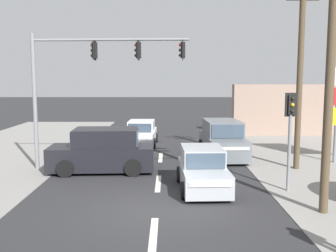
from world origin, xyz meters
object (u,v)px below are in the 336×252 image
(traffic_signal_mast, at_px, (86,71))
(pedestal_signal_right_kerb, at_px, (289,125))
(suv_oncoming_near, at_px, (101,152))
(utility_pole_midground_right, at_px, (298,68))
(hatchback_kerbside_parked, at_px, (201,170))
(suv_receding_far, at_px, (221,140))
(utility_pole_foreground_right, at_px, (325,39))
(hatchback_crossing_left, at_px, (140,134))

(traffic_signal_mast, bearing_deg, pedestal_signal_right_kerb, -23.40)
(suv_oncoming_near, bearing_deg, utility_pole_midground_right, 3.14)
(traffic_signal_mast, bearing_deg, hatchback_kerbside_parked, -32.66)
(traffic_signal_mast, xyz_separation_m, pedestal_signal_right_kerb, (7.85, -3.40, -1.94))
(suv_oncoming_near, bearing_deg, suv_receding_far, 29.03)
(utility_pole_foreground_right, relative_size, hatchback_crossing_left, 2.63)
(suv_receding_far, bearing_deg, hatchback_kerbside_parked, -104.76)
(hatchback_crossing_left, bearing_deg, utility_pole_foreground_right, -62.86)
(utility_pole_foreground_right, bearing_deg, traffic_signal_mast, 144.77)
(hatchback_kerbside_parked, relative_size, hatchback_crossing_left, 1.01)
(utility_pole_midground_right, bearing_deg, hatchback_kerbside_parked, -144.90)
(pedestal_signal_right_kerb, height_order, hatchback_kerbside_parked, pedestal_signal_right_kerb)
(traffic_signal_mast, height_order, hatchback_crossing_left, traffic_signal_mast)
(hatchback_crossing_left, height_order, suv_receding_far, suv_receding_far)
(suv_oncoming_near, bearing_deg, hatchback_kerbside_parked, -33.01)
(hatchback_kerbside_parked, relative_size, suv_receding_far, 0.80)
(pedestal_signal_right_kerb, relative_size, hatchback_crossing_left, 0.97)
(hatchback_crossing_left, distance_m, suv_receding_far, 5.67)
(utility_pole_midground_right, xyz_separation_m, suv_receding_far, (-2.95, 2.66, -3.60))
(hatchback_kerbside_parked, bearing_deg, utility_pole_foreground_right, -38.70)
(traffic_signal_mast, relative_size, hatchback_kerbside_parked, 1.86)
(suv_oncoming_near, height_order, suv_receding_far, same)
(utility_pole_foreground_right, bearing_deg, hatchback_crossing_left, 117.14)
(suv_receding_far, bearing_deg, utility_pole_midground_right, -42.08)
(utility_pole_foreground_right, relative_size, hatchback_kerbside_parked, 2.62)
(utility_pole_foreground_right, xyz_separation_m, traffic_signal_mast, (-8.09, 5.71, -0.85))
(traffic_signal_mast, distance_m, hatchback_crossing_left, 7.55)
(suv_oncoming_near, xyz_separation_m, suv_receding_far, (5.65, 3.14, 0.00))
(utility_pole_midground_right, xyz_separation_m, pedestal_signal_right_kerb, (-1.43, -3.47, -2.07))
(utility_pole_midground_right, xyz_separation_m, suv_oncoming_near, (-8.60, -0.47, -3.60))
(traffic_signal_mast, xyz_separation_m, hatchback_kerbside_parked, (4.79, -3.07, -3.65))
(pedestal_signal_right_kerb, bearing_deg, traffic_signal_mast, 156.60)
(traffic_signal_mast, height_order, suv_receding_far, traffic_signal_mast)
(traffic_signal_mast, height_order, pedestal_signal_right_kerb, traffic_signal_mast)
(utility_pole_midground_right, relative_size, hatchback_crossing_left, 2.31)
(utility_pole_foreground_right, distance_m, utility_pole_midground_right, 5.95)
(traffic_signal_mast, bearing_deg, hatchback_crossing_left, 73.10)
(suv_receding_far, bearing_deg, hatchback_crossing_left, 140.92)
(utility_pole_foreground_right, bearing_deg, hatchback_kerbside_parked, 141.30)
(suv_oncoming_near, relative_size, hatchback_kerbside_parked, 1.25)
(utility_pole_foreground_right, height_order, hatchback_kerbside_parked, utility_pole_foreground_right)
(suv_oncoming_near, bearing_deg, traffic_signal_mast, 149.60)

